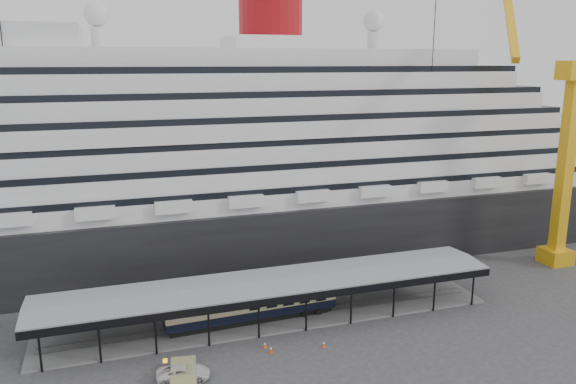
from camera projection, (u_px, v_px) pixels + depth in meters
The scene contains 9 objects.
ground at pixel (285, 338), 64.71m from camera, with size 200.00×200.00×0.00m, color #353537.
cruise_ship at pixel (224, 143), 90.14m from camera, with size 130.00×30.00×43.90m.
platform_canopy at pixel (273, 301), 68.79m from camera, with size 56.00×9.18×5.30m.
crane_yellow at pixel (561, 137), 84.26m from camera, with size 23.83×18.78×47.60m.
port_truck at pixel (183, 373), 56.01m from camera, with size 2.45×5.32×1.48m, color silver.
pullman_carriage at pixel (252, 303), 67.96m from camera, with size 21.24×3.59×20.76m.
traffic_cone_left at pixel (271, 349), 61.40m from camera, with size 0.50×0.50×0.78m.
traffic_cone_mid at pixel (265, 345), 62.35m from camera, with size 0.51×0.51×0.79m.
traffic_cone_right at pixel (324, 344), 62.58m from camera, with size 0.42×0.42×0.75m.
Camera 1 is at (-18.23, -56.30, 31.13)m, focal length 35.00 mm.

